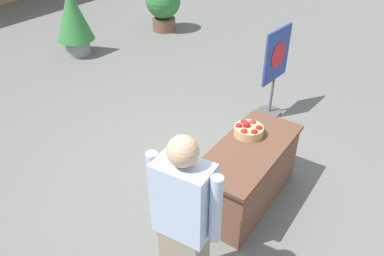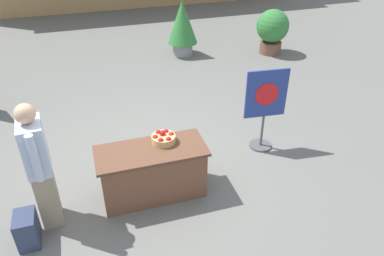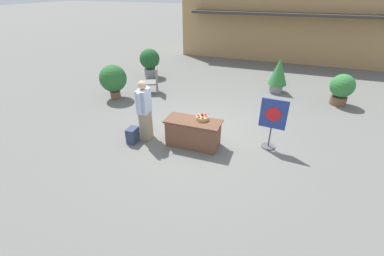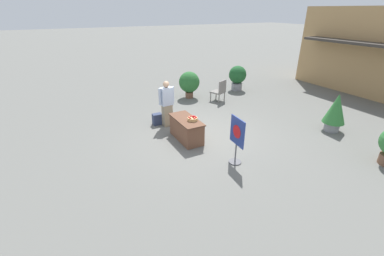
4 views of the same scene
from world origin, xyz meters
name	(u,v)px [view 2 (image 2 of 4)]	position (x,y,z in m)	size (l,w,h in m)	color
ground_plane	(149,166)	(0.00, 0.00, 0.00)	(120.00, 120.00, 0.00)	slate
display_table	(152,172)	(-0.05, -0.60, 0.37)	(1.44, 0.64, 0.73)	brown
apple_basket	(163,138)	(0.15, -0.48, 0.79)	(0.32, 0.32, 0.16)	tan
person_visitor	(39,166)	(-1.39, -0.72, 0.86)	(0.29, 0.61, 1.68)	gray
backpack	(27,229)	(-1.65, -1.02, 0.21)	(0.24, 0.34, 0.42)	#2D3856
poster_board	(265,106)	(1.86, -0.03, 0.76)	(0.66, 0.36, 1.35)	#4C4C51
potted_plant_near_right	(182,25)	(1.76, 4.26, 0.76)	(0.74, 0.74, 1.36)	gray
potted_plant_far_right	(272,29)	(3.95, 3.72, 0.62)	(0.81, 0.81, 1.11)	brown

